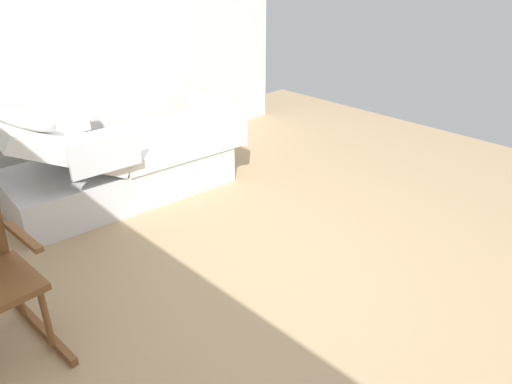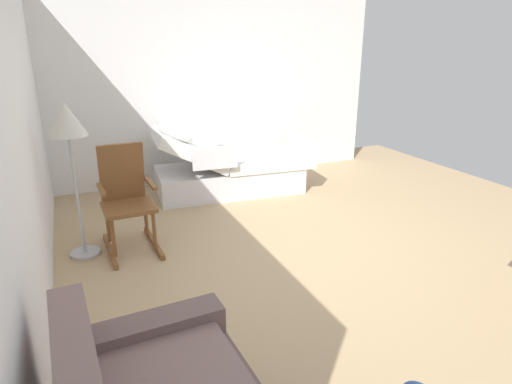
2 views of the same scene
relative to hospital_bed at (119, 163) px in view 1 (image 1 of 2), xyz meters
name	(u,v)px [view 1 (image 1 of 2)]	position (x,y,z in m)	size (l,w,h in m)	color
ground_plane	(313,292)	(-2.14, -0.13, -0.30)	(7.19, 7.19, 0.00)	tan
side_wall	(73,30)	(0.78, -0.13, 1.05)	(0.10, 4.96, 2.70)	white
hospital_bed	(119,163)	(0.00, 0.00, 0.00)	(1.14, 2.15, 1.03)	silver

